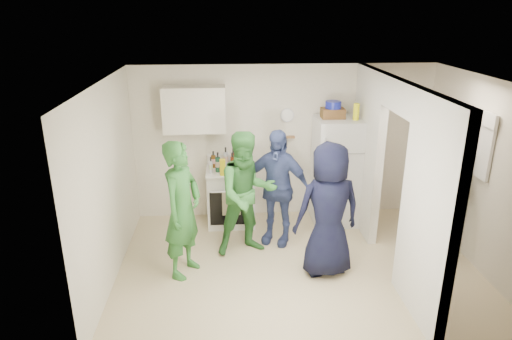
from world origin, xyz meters
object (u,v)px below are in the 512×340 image
Objects in this scene: stove at (231,197)px; person_green_center at (247,194)px; fridge at (336,171)px; blue_bowl at (333,105)px; wicker_basket at (333,113)px; person_navy at (328,210)px; person_nook at (439,190)px; yellow_cup_stack_top at (356,112)px; person_green_left at (182,210)px; person_denim at (276,187)px.

person_green_center is (0.21, -0.94, 0.43)m from stove.
blue_bowl reaches higher than fridge.
fridge is 4.90× the size of wicker_basket.
person_navy is at bearing -103.21° from wicker_basket.
blue_bowl is at bearing 0.00° from wicker_basket.
person_nook is at bearing -15.57° from person_green_center.
person_nook is (1.24, -0.97, 0.04)m from fridge.
yellow_cup_stack_top reaches higher than wicker_basket.
blue_bowl reaches higher than person_green_center.
person_green_left is (-0.63, -1.43, 0.45)m from stove.
person_navy reaches higher than person_green_center.
person_green_left is (-2.21, -1.45, -0.89)m from wicker_basket.
blue_bowl is (1.58, 0.02, 1.46)m from stove.
wicker_basket is at bearing 61.75° from person_denim.
person_green_center is 1.03× the size of person_denim.
wicker_basket reaches higher than person_nook.
person_denim is at bearing -143.70° from blue_bowl.
wicker_basket is 0.19× the size of person_nook.
person_navy is (1.85, -0.11, -0.01)m from person_green_left.
person_green_center is at bearing -148.35° from fridge.
person_nook is at bearing -172.37° from person_navy.
person_green_center is 1.00× the size of person_navy.
blue_bowl is at bearing -117.89° from person_nook.
person_denim reaches higher than stove.
wicker_basket is 0.20× the size of person_green_center.
person_green_left is (-2.21, -1.45, -1.02)m from blue_bowl.
fridge is 6.86× the size of yellow_cup_stack_top.
person_nook is at bearing -37.99° from fridge.
person_nook is (1.02, -0.87, -0.94)m from yellow_cup_stack_top.
yellow_cup_stack_top reaches higher than person_denim.
person_denim is at bearing -33.00° from person_green_left.
wicker_basket reaches higher than person_denim.
person_nook is (1.34, -1.02, -1.02)m from blue_bowl.
fridge is 1.21m from person_denim.
person_navy is at bearing -107.16° from fridge.
yellow_cup_stack_top is 0.14× the size of person_nook.
person_green_left is at bearing -13.33° from person_navy.
wicker_basket is 0.19× the size of person_green_left.
yellow_cup_stack_top is (0.22, -0.10, 0.98)m from fridge.
fridge is 7.15× the size of blue_bowl.
person_navy is (1.00, -0.60, 0.00)m from person_green_center.
person_green_left is 1.02× the size of person_navy.
person_navy reaches higher than fridge.
blue_bowl is 1.96m from person_nook.
person_nook reaches higher than person_navy.
wicker_basket is at bearing 153.43° from fridge.
blue_bowl is 0.14× the size of person_denim.
yellow_cup_stack_top is 0.14× the size of person_navy.
fridge is (1.68, -0.03, 0.40)m from stove.
person_denim is 0.96× the size of person_nook.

